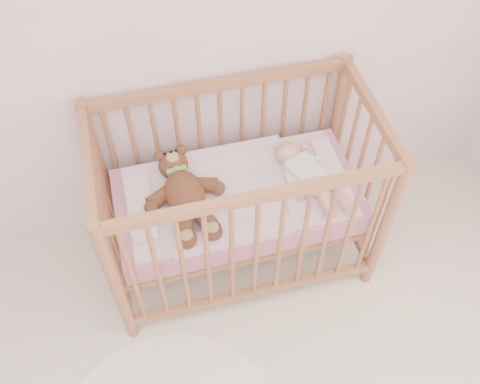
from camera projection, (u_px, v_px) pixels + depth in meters
name	position (u px, v px, depth m)	size (l,w,h in m)	color
wall_back	(127.00, 19.00, 2.22)	(4.00, 0.02, 2.70)	white
crib	(238.00, 199.00, 2.71)	(1.36, 0.76, 1.00)	#A56746
mattress	(238.00, 201.00, 2.72)	(1.22, 0.62, 0.13)	#C67B96
blanket	(238.00, 192.00, 2.66)	(1.10, 0.58, 0.06)	#F3A7C2
baby	(306.00, 172.00, 2.64)	(0.26, 0.53, 0.13)	white
teddy_bear	(185.00, 195.00, 2.54)	(0.42, 0.59, 0.16)	brown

